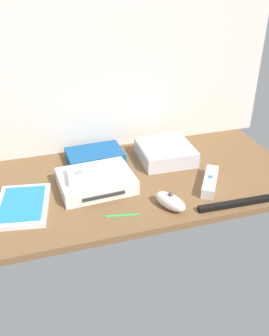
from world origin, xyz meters
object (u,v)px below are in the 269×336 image
at_px(sensor_bar, 239,203).
at_px(mini_computer, 166,152).
at_px(remote_wand, 210,182).
at_px(remote_classic_pad, 94,174).
at_px(network_router, 95,156).
at_px(remote_nunchuk, 170,201).
at_px(stylus_pen, 122,215).
at_px(game_console, 96,181).
at_px(game_case, 23,205).

bearing_deg(sensor_bar, mini_computer, 110.17).
distance_m(remote_wand, remote_classic_pad, 0.34).
bearing_deg(network_router, mini_computer, -17.86).
bearing_deg(remote_classic_pad, remote_nunchuk, -35.23).
relative_size(remote_wand, stylus_pen, 1.60).
height_order(game_console, remote_wand, game_console).
distance_m(remote_nunchuk, sensor_bar, 0.19).
bearing_deg(sensor_bar, remote_nunchuk, 168.65).
distance_m(mini_computer, remote_wand, 0.20).
height_order(game_case, network_router, network_router).
relative_size(network_router, sensor_bar, 0.77).
bearing_deg(mini_computer, remote_classic_pad, -156.38).
relative_size(network_router, remote_wand, 1.29).
distance_m(remote_classic_pad, sensor_bar, 0.41).
relative_size(game_case, remote_nunchuk, 1.92).
height_order(network_router, stylus_pen, network_router).
height_order(remote_classic_pad, stylus_pen, remote_classic_pad).
distance_m(game_console, mini_computer, 0.28).
relative_size(game_console, remote_classic_pad, 1.47).
bearing_deg(sensor_bar, remote_classic_pad, 154.75).
xyz_separation_m(game_case, sensor_bar, (0.57, -0.16, -0.00)).
distance_m(mini_computer, network_router, 0.23).
bearing_deg(stylus_pen, remote_nunchuk, -1.37).
distance_m(sensor_bar, stylus_pen, 0.32).
xyz_separation_m(network_router, remote_wand, (0.29, -0.25, -0.00)).
xyz_separation_m(game_console, game_case, (-0.21, -0.04, -0.01)).
xyz_separation_m(remote_wand, remote_classic_pad, (-0.33, 0.08, 0.04)).
bearing_deg(game_console, sensor_bar, -32.95).
bearing_deg(remote_classic_pad, game_console, 59.38).
distance_m(game_console, game_case, 0.22).
bearing_deg(remote_wand, network_router, 171.75).
relative_size(game_case, stylus_pen, 2.33).
bearing_deg(network_router, game_case, -142.08).
xyz_separation_m(mini_computer, network_router, (-0.23, 0.06, -0.01)).
relative_size(game_console, stylus_pen, 2.44).
xyz_separation_m(mini_computer, game_case, (-0.47, -0.14, -0.02)).
height_order(network_router, sensor_bar, network_router).
distance_m(game_case, stylus_pen, 0.27).
xyz_separation_m(mini_computer, stylus_pen, (-0.22, -0.26, -0.02)).
bearing_deg(game_case, remote_wand, 4.34).
xyz_separation_m(network_router, remote_nunchuk, (0.14, -0.32, 0.00)).
bearing_deg(game_console, remote_nunchuk, -46.11).
xyz_separation_m(game_case, remote_wand, (0.53, -0.05, 0.01)).
distance_m(game_case, remote_classic_pad, 0.21).
bearing_deg(game_console, remote_classic_pad, -127.75).
distance_m(network_router, remote_wand, 0.39).
distance_m(remote_classic_pad, stylus_pen, 0.16).
xyz_separation_m(game_console, stylus_pen, (0.04, -0.15, -0.02)).
bearing_deg(remote_nunchuk, game_case, 136.87).
distance_m(mini_computer, remote_classic_pad, 0.29).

